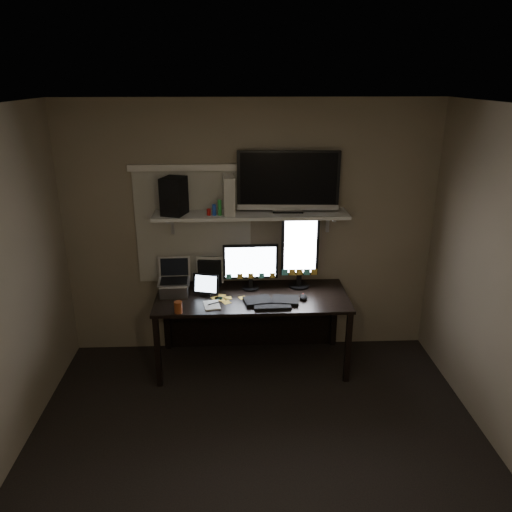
{
  "coord_description": "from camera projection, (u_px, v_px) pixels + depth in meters",
  "views": [
    {
      "loc": [
        -0.15,
        -2.85,
        2.68
      ],
      "look_at": [
        0.03,
        1.25,
        1.19
      ],
      "focal_mm": 35.0,
      "sensor_mm": 36.0,
      "label": 1
    }
  ],
  "objects": [
    {
      "name": "sticky_notes",
      "position": [
        229.0,
        300.0,
        4.6
      ],
      "size": [
        0.33,
        0.27,
        0.0
      ],
      "primitive_type": null,
      "rotation": [
        0.0,
        0.0,
        0.18
      ],
      "color": "gold",
      "rests_on": "desk"
    },
    {
      "name": "tablet",
      "position": [
        206.0,
        285.0,
        4.66
      ],
      "size": [
        0.26,
        0.16,
        0.22
      ],
      "primitive_type": "cube",
      "rotation": [
        0.0,
        0.0,
        -0.26
      ],
      "color": "black",
      "rests_on": "desk"
    },
    {
      "name": "bottles",
      "position": [
        214.0,
        208.0,
        4.52
      ],
      "size": [
        0.23,
        0.12,
        0.14
      ],
      "primitive_type": null,
      "rotation": [
        0.0,
        0.0,
        -0.31
      ],
      "color": "#A50F0C",
      "rests_on": "wall_shelf"
    },
    {
      "name": "desk",
      "position": [
        252.0,
        307.0,
        4.86
      ],
      "size": [
        1.8,
        0.75,
        0.73
      ],
      "color": "black",
      "rests_on": "floor"
    },
    {
      "name": "game_console",
      "position": [
        229.0,
        194.0,
        4.57
      ],
      "size": [
        0.11,
        0.3,
        0.35
      ],
      "primitive_type": "cube",
      "rotation": [
        0.0,
        0.0,
        0.06
      ],
      "color": "beige",
      "rests_on": "wall_shelf"
    },
    {
      "name": "speaker",
      "position": [
        174.0,
        196.0,
        4.51
      ],
      "size": [
        0.25,
        0.28,
        0.34
      ],
      "primitive_type": "cube",
      "rotation": [
        0.0,
        0.0,
        -0.33
      ],
      "color": "black",
      "rests_on": "wall_shelf"
    },
    {
      "name": "ceiling",
      "position": [
        261.0,
        110.0,
        2.74
      ],
      "size": [
        3.6,
        3.6,
        0.0
      ],
      "primitive_type": "plane",
      "rotation": [
        3.14,
        0.0,
        0.0
      ],
      "color": "silver",
      "rests_on": "back_wall"
    },
    {
      "name": "notepad",
      "position": [
        212.0,
        305.0,
        4.48
      ],
      "size": [
        0.17,
        0.21,
        0.01
      ],
      "primitive_type": "cube",
      "rotation": [
        0.0,
        0.0,
        0.17
      ],
      "color": "silver",
      "rests_on": "desk"
    },
    {
      "name": "tv",
      "position": [
        288.0,
        181.0,
        4.58
      ],
      "size": [
        0.95,
        0.23,
        0.56
      ],
      "primitive_type": "cube",
      "rotation": [
        0.0,
        0.0,
        -0.06
      ],
      "color": "black",
      "rests_on": "wall_shelf"
    },
    {
      "name": "file_sorter",
      "position": [
        210.0,
        271.0,
        4.89
      ],
      "size": [
        0.23,
        0.13,
        0.29
      ],
      "primitive_type": "cube",
      "rotation": [
        0.0,
        0.0,
        -0.11
      ],
      "color": "black",
      "rests_on": "desk"
    },
    {
      "name": "window_blinds",
      "position": [
        194.0,
        227.0,
        4.8
      ],
      "size": [
        1.1,
        0.02,
        1.1
      ],
      "primitive_type": "cube",
      "color": "beige",
      "rests_on": "back_wall"
    },
    {
      "name": "mouse",
      "position": [
        303.0,
        297.0,
        4.61
      ],
      "size": [
        0.08,
        0.12,
        0.04
      ],
      "primitive_type": "ellipsoid",
      "rotation": [
        0.0,
        0.0,
        -0.06
      ],
      "color": "black",
      "rests_on": "desk"
    },
    {
      "name": "back_wall",
      "position": [
        251.0,
        231.0,
        4.86
      ],
      "size": [
        3.6,
        0.0,
        3.6
      ],
      "primitive_type": "plane",
      "rotation": [
        1.57,
        0.0,
        0.0
      ],
      "color": "#6F644F",
      "rests_on": "floor"
    },
    {
      "name": "keyboard",
      "position": [
        272.0,
        301.0,
        4.55
      ],
      "size": [
        0.51,
        0.21,
        0.03
      ],
      "primitive_type": "cube",
      "rotation": [
        0.0,
        0.0,
        0.03
      ],
      "color": "black",
      "rests_on": "desk"
    },
    {
      "name": "laptop",
      "position": [
        174.0,
        278.0,
        4.65
      ],
      "size": [
        0.3,
        0.25,
        0.33
      ],
      "primitive_type": "cube",
      "rotation": [
        0.0,
        0.0,
        0.02
      ],
      "color": "#B1B1B6",
      "rests_on": "desk"
    },
    {
      "name": "wall_shelf",
      "position": [
        251.0,
        215.0,
        4.62
      ],
      "size": [
        1.8,
        0.35,
        0.03
      ],
      "primitive_type": "cube",
      "color": "beige",
      "rests_on": "back_wall"
    },
    {
      "name": "cup",
      "position": [
        178.0,
        307.0,
        4.33
      ],
      "size": [
        0.08,
        0.08,
        0.1
      ],
      "primitive_type": "cylinder",
      "rotation": [
        0.0,
        0.0,
        -0.07
      ],
      "color": "brown",
      "rests_on": "desk"
    },
    {
      "name": "monitor_portrait",
      "position": [
        300.0,
        252.0,
        4.77
      ],
      "size": [
        0.36,
        0.07,
        0.72
      ],
      "primitive_type": "cube",
      "rotation": [
        0.0,
        0.0,
        0.0
      ],
      "color": "black",
      "rests_on": "desk"
    },
    {
      "name": "monitor_landscape",
      "position": [
        251.0,
        267.0,
        4.76
      ],
      "size": [
        0.52,
        0.06,
        0.46
      ],
      "primitive_type": "cube",
      "rotation": [
        0.0,
        0.0,
        0.02
      ],
      "color": "black",
      "rests_on": "desk"
    },
    {
      "name": "floor",
      "position": [
        260.0,
        470.0,
        3.59
      ],
      "size": [
        3.6,
        3.6,
        0.0
      ],
      "primitive_type": "plane",
      "color": "black",
      "rests_on": "ground"
    }
  ]
}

